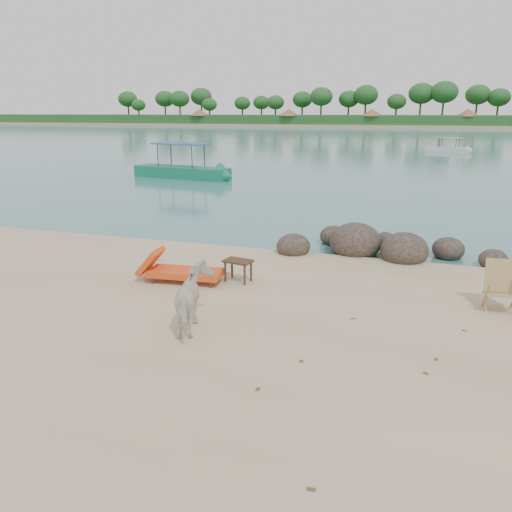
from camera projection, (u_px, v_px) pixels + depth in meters
The scene contains 11 objects.
water at pixel (400, 134), 91.56m from camera, with size 400.00×400.00×0.00m, color #386B70.
far_shore at pixel (409, 124), 164.79m from camera, with size 420.00×90.00×1.40m, color tan.
far_scenery at pixel (408, 115), 133.42m from camera, with size 420.00×18.00×9.50m.
boulders at pixel (374, 246), 14.46m from camera, with size 6.27×2.79×1.13m.
cow at pixel (194, 301), 9.24m from camera, with size 0.65×1.42×1.20m, color white.
side_table at pixel (238, 272), 12.00m from camera, with size 0.66×0.43×0.53m, color black, non-canonical shape.
lounge_chair at pixel (185, 270), 11.96m from camera, with size 2.20×0.77×0.66m, color #E2591A, non-canonical shape.
deck_chair at pixel (501, 289), 10.16m from camera, with size 0.65×0.71×1.01m, color tan, non-canonical shape.
boat_near at pixel (181, 149), 31.03m from camera, with size 7.16×1.61×3.47m, color #11714C, non-canonical shape.
boat_mid at pixel (449, 140), 51.31m from camera, with size 4.88×1.10×2.39m, color silver, non-canonical shape.
dead_leaves at pixel (252, 341), 8.98m from camera, with size 8.91×7.57×0.00m.
Camera 1 is at (3.27, -7.79, 3.98)m, focal length 35.00 mm.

